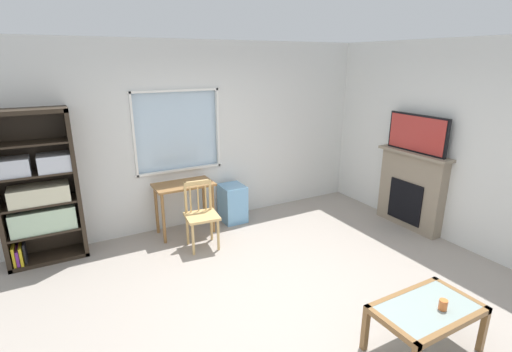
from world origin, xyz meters
TOP-DOWN VIEW (x-y plane):
  - ground at (0.00, 0.00)m, footprint 6.55×5.83m
  - wall_back_with_window at (0.03, 2.41)m, footprint 5.55×0.15m
  - wall_right at (2.84, 0.00)m, footprint 0.12×5.03m
  - bookshelf at (-2.15, 2.17)m, footprint 0.90×0.38m
  - desk_under_window at (-0.36, 2.06)m, footprint 0.83×0.47m
  - wooden_chair at (-0.30, 1.55)m, footprint 0.46×0.44m
  - plastic_drawer_unit at (0.42, 2.11)m, footprint 0.35×0.40m
  - fireplace at (2.68, 0.66)m, footprint 0.26×1.15m
  - tv at (2.66, 0.66)m, footprint 0.06×0.96m
  - coffee_table at (0.69, -1.19)m, footprint 0.93×0.55m
  - sippy_cup at (0.77, -1.27)m, footprint 0.07×0.07m

SIDE VIEW (x-z plane):
  - ground at x=0.00m, z-range -0.02..0.00m
  - plastic_drawer_unit at x=0.42m, z-range 0.00..0.58m
  - coffee_table at x=0.69m, z-range 0.15..0.59m
  - wooden_chair at x=-0.30m, z-range 0.01..0.91m
  - sippy_cup at x=0.77m, z-range 0.44..0.53m
  - fireplace at x=2.68m, z-range 0.00..1.17m
  - desk_under_window at x=-0.36m, z-range 0.24..1.00m
  - bookshelf at x=-2.15m, z-range -0.06..1.85m
  - wall_back_with_window at x=0.03m, z-range -0.01..2.71m
  - wall_right at x=2.84m, z-range 0.00..2.71m
  - tv at x=2.66m, z-range 1.16..1.70m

